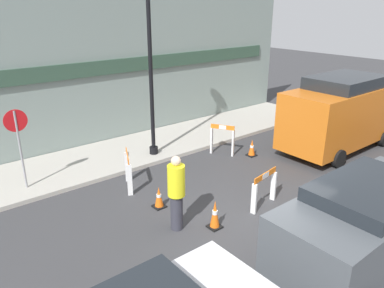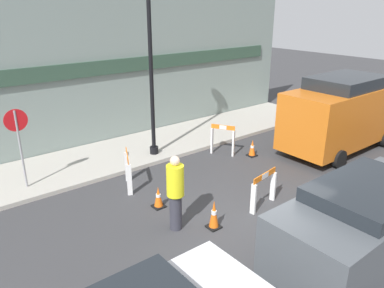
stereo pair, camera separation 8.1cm
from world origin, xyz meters
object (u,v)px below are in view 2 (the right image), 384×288
at_px(streetlamp_post, 150,32).
at_px(person_worker, 175,191).
at_px(stop_sign, 18,136).
at_px(parked_car_1, 365,220).
at_px(work_van, 343,111).

bearing_deg(streetlamp_post, person_worker, -116.50).
relative_size(stop_sign, parked_car_1, 0.52).
bearing_deg(streetlamp_post, work_van, -31.75).
height_order(stop_sign, work_van, work_van).
height_order(stop_sign, parked_car_1, stop_sign).
bearing_deg(stop_sign, streetlamp_post, -179.60).
bearing_deg(person_worker, parked_car_1, -93.61).
distance_m(parked_car_1, work_van, 6.67).
height_order(person_worker, parked_car_1, person_worker).
relative_size(streetlamp_post, person_worker, 3.46).
xyz_separation_m(person_worker, work_van, (7.59, 0.50, 0.44)).
bearing_deg(parked_car_1, work_van, 34.69).
bearing_deg(stop_sign, work_van, 161.86).
relative_size(streetlamp_post, parked_car_1, 1.47).
height_order(streetlamp_post, work_van, streetlamp_post).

